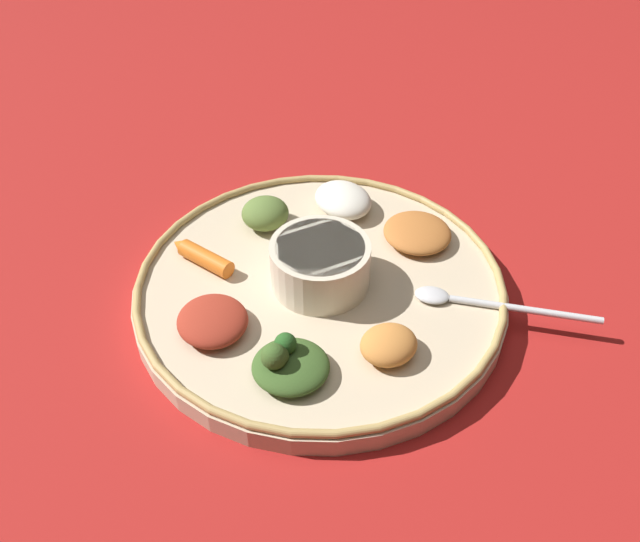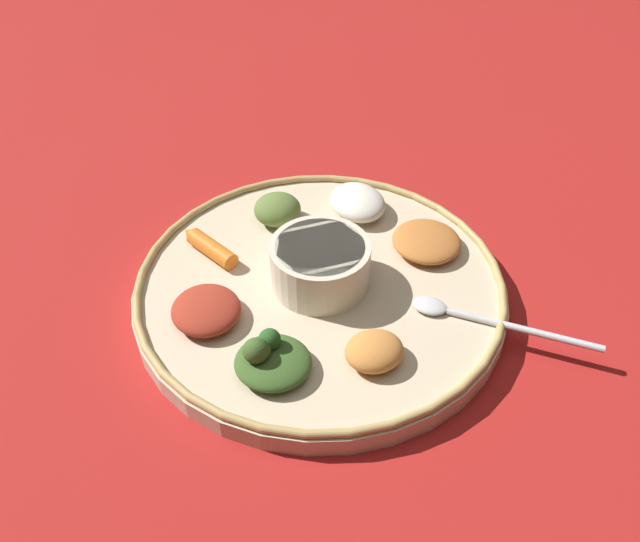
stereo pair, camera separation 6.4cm
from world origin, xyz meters
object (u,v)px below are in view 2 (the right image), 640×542
(center_bowl, at_px, (320,263))
(spoon, at_px, (475,317))
(carrot_near_spoon, at_px, (208,246))
(greens_pile, at_px, (270,359))

(center_bowl, bearing_deg, spoon, -106.25)
(center_bowl, relative_size, carrot_near_spoon, 1.40)
(spoon, xyz_separation_m, greens_pile, (-0.07, 0.19, 0.01))
(center_bowl, distance_m, carrot_near_spoon, 0.13)
(greens_pile, height_order, carrot_near_spoon, greens_pile)
(spoon, height_order, carrot_near_spoon, carrot_near_spoon)
(center_bowl, bearing_deg, greens_pile, 162.67)
(greens_pile, relative_size, carrot_near_spoon, 1.05)
(center_bowl, xyz_separation_m, greens_pile, (-0.12, 0.04, -0.01))
(spoon, relative_size, greens_pile, 2.36)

